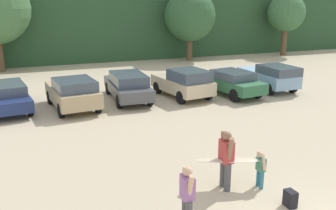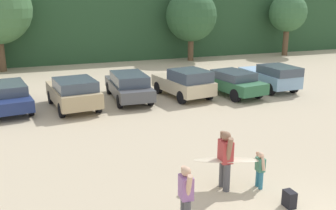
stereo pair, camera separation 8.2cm
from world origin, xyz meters
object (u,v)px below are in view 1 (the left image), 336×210
person_child (261,168)px  person_adult (226,157)px  person_companion (187,193)px  parked_car_tan (73,92)px  parked_car_navy (6,96)px  surfboard_cream (229,160)px  parked_car_sky_blue (270,76)px  parked_car_champagne (184,82)px  backpack_dropped (290,199)px  parked_car_forest_green (230,82)px  parked_car_dark_gray (128,85)px

person_child → person_adult: bearing=-11.8°
person_companion → parked_car_tan: bearing=-78.5°
parked_car_navy → person_companion: 12.94m
parked_car_tan → surfboard_cream: bearing=-168.8°
person_child → surfboard_cream: size_ratio=0.53×
parked_car_sky_blue → parked_car_champagne: bearing=87.0°
parked_car_navy → person_adult: size_ratio=2.75×
surfboard_cream → parked_car_sky_blue: bearing=-110.5°
parked_car_champagne → parked_car_sky_blue: (5.54, -0.19, -0.00)m
surfboard_cream → backpack_dropped: (1.00, -1.52, -0.64)m
parked_car_champagne → backpack_dropped: (-1.95, -11.57, -0.62)m
parked_car_navy → parked_car_tan: (3.10, -0.93, 0.10)m
parked_car_tan → parked_car_forest_green: (8.74, -0.23, -0.08)m
person_adult → person_companion: (-1.78, -1.31, -0.11)m
parked_car_champagne → person_adult: person_adult is taller
parked_car_dark_gray → person_adult: bearing=-177.9°
parked_car_dark_gray → surfboard_cream: 10.66m
backpack_dropped → parked_car_sky_blue: bearing=56.6°
parked_car_sky_blue → person_companion: bearing=136.1°
parked_car_forest_green → parked_car_navy: bearing=75.7°
parked_car_navy → surfboard_cream: 12.51m
parked_car_forest_green → surfboard_cream: bearing=141.0°
parked_car_dark_gray → person_adult: (-0.04, -10.69, 0.19)m
parked_car_forest_green → person_child: size_ratio=4.34×
person_adult → person_companion: bearing=41.8°
parked_car_navy → person_child: size_ratio=4.39×
parked_car_dark_gray → person_child: (0.94, -10.99, -0.18)m
parked_car_dark_gray → backpack_dropped: size_ratio=10.66×
person_child → parked_car_forest_green: bearing=-110.0°
person_adult → person_child: bearing=168.2°
parked_car_navy → parked_car_forest_green: (11.84, -1.17, 0.02)m
parked_car_dark_gray → person_child: 11.04m
parked_car_dark_gray → parked_car_forest_green: size_ratio=1.01×
parked_car_forest_green → person_companion: 13.37m
parked_car_forest_green → parked_car_champagne: bearing=73.9°
parked_car_navy → parked_car_sky_blue: 14.71m
parked_car_forest_green → parked_car_sky_blue: parked_car_sky_blue is taller
person_companion → surfboard_cream: size_ratio=0.75×
parked_car_tan → person_companion: size_ratio=2.78×
person_adult → person_child: 1.09m
parked_car_tan → person_child: (3.95, -10.27, -0.23)m
person_adult → backpack_dropped: bearing=132.2°
parked_car_navy → person_companion: bearing=-168.4°
parked_car_sky_blue → backpack_dropped: (-7.49, -11.38, -0.62)m
parked_car_dark_gray → parked_car_champagne: parked_car_champagne is taller
parked_car_forest_green → surfboard_cream: size_ratio=2.29×
parked_car_dark_gray → person_companion: size_ratio=3.11×
parked_car_sky_blue → surfboard_cream: size_ratio=1.99×
person_child → person_companion: 2.95m
surfboard_cream → backpack_dropped: bearing=143.7°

